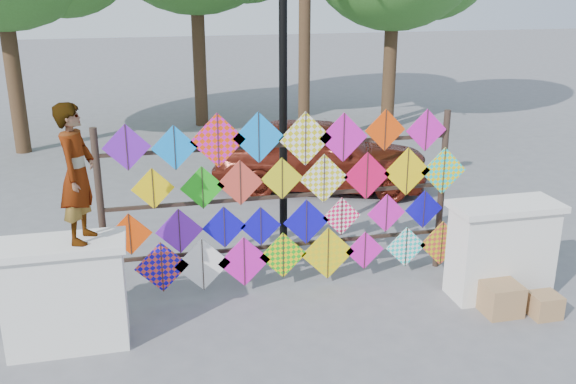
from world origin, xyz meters
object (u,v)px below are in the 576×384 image
Objects in this scene: kite_rack at (290,201)px; vendor_woman at (77,173)px; sedan at (321,154)px; lamppost at (283,73)px.

vendor_woman is (-2.53, -0.93, 0.83)m from kite_rack.
lamppost is (-1.37, -2.67, 1.98)m from sedan.
vendor_woman is 6.51m from sedan.
vendor_woman reaches higher than sedan.
lamppost is at bearing -35.10° from vendor_woman.
vendor_woman is at bearing -141.20° from lamppost.
sedan is at bearing 68.20° from kite_rack.
kite_rack is at bearing -99.01° from lamppost.
kite_rack is at bearing 177.61° from sedan.
kite_rack is 1.11× the size of lamppost.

